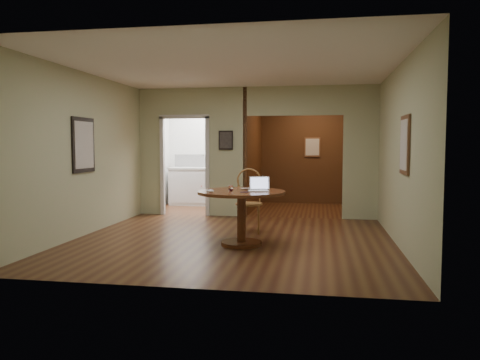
% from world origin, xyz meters
% --- Properties ---
extents(floor, '(5.00, 5.00, 0.00)m').
position_xyz_m(floor, '(0.00, 0.00, 0.00)').
color(floor, '#3F1E12').
rests_on(floor, ground).
extents(room_shell, '(5.20, 7.50, 5.00)m').
position_xyz_m(room_shell, '(-0.47, 3.10, 1.29)').
color(room_shell, white).
rests_on(room_shell, ground).
extents(dining_table, '(1.31, 1.31, 0.82)m').
position_xyz_m(dining_table, '(0.20, -0.30, 0.61)').
color(dining_table, brown).
rests_on(dining_table, ground).
extents(chair, '(0.52, 0.52, 1.10)m').
position_xyz_m(chair, '(0.15, 0.77, 0.61)').
color(chair, '#9E6E38').
rests_on(chair, ground).
extents(open_laptop, '(0.34, 0.33, 0.21)m').
position_xyz_m(open_laptop, '(0.46, -0.28, 0.88)').
color(open_laptop, white).
rests_on(open_laptop, dining_table).
extents(closed_laptop, '(0.43, 0.35, 0.03)m').
position_xyz_m(closed_laptop, '(0.36, -0.15, 0.83)').
color(closed_laptop, '#B6B6BB').
rests_on(closed_laptop, dining_table).
extents(mouse, '(0.12, 0.07, 0.05)m').
position_xyz_m(mouse, '(-0.19, -0.66, 0.84)').
color(mouse, white).
rests_on(mouse, dining_table).
extents(wine_glass, '(0.08, 0.08, 0.09)m').
position_xyz_m(wine_glass, '(0.05, -0.36, 0.86)').
color(wine_glass, white).
rests_on(wine_glass, dining_table).
extents(pen, '(0.12, 0.04, 0.01)m').
position_xyz_m(pen, '(0.28, -0.50, 0.82)').
color(pen, '#0C1456').
rests_on(pen, dining_table).
extents(kitchen_cabinet, '(2.06, 0.60, 0.94)m').
position_xyz_m(kitchen_cabinet, '(-1.35, 4.20, 0.47)').
color(kitchen_cabinet, silver).
rests_on(kitchen_cabinet, ground).
extents(grocery_bag, '(0.31, 0.27, 0.30)m').
position_xyz_m(grocery_bag, '(-0.58, 4.20, 1.09)').
color(grocery_bag, beige).
rests_on(grocery_bag, kitchen_cabinet).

